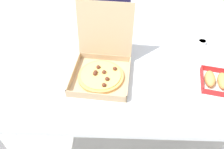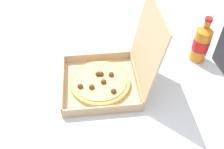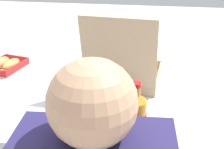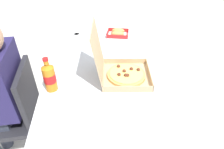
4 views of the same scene
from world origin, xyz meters
name	(u,v)px [view 3 (image 3 of 4)]	position (x,y,z in m)	size (l,w,h in m)	color
dining_table	(111,101)	(0.00, 0.00, 0.66)	(1.41, 0.90, 0.73)	silver
pizza_box_open	(125,72)	(-0.06, -0.06, 0.78)	(0.35, 0.40, 0.36)	tan
bread_side_box	(6,65)	(0.56, -0.12, 0.75)	(0.19, 0.22, 0.06)	white
cola_bottle	(135,118)	(-0.14, 0.38, 0.82)	(0.07, 0.07, 0.22)	orange
paper_menu	(197,70)	(-0.41, -0.24, 0.73)	(0.21, 0.15, 0.00)	white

